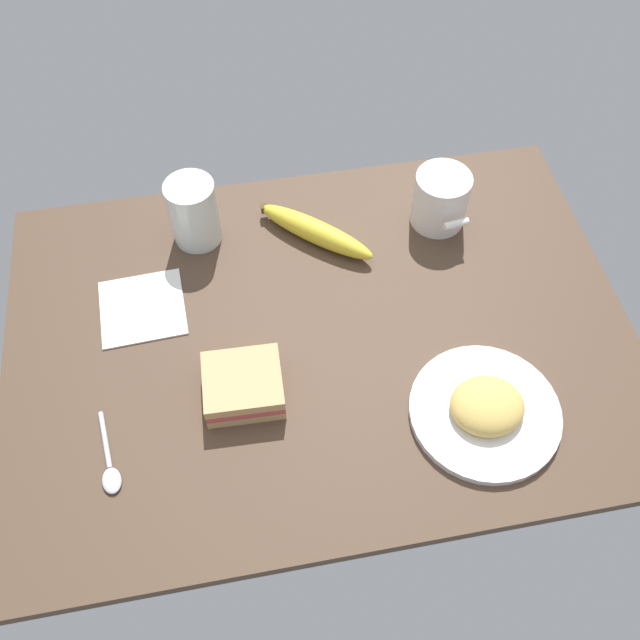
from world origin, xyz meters
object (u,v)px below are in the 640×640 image
(paper_napkin, at_px, (142,308))
(plate_of_food, at_px, (486,409))
(coffee_mug_black, at_px, (440,199))
(sandwich_main, at_px, (243,385))
(banana, at_px, (316,231))
(spoon, at_px, (109,465))
(glass_of_milk, at_px, (194,215))

(paper_napkin, bearing_deg, plate_of_food, 149.90)
(coffee_mug_black, xyz_separation_m, paper_napkin, (0.48, 0.09, -0.05))
(plate_of_food, xyz_separation_m, sandwich_main, (0.31, -0.09, 0.01))
(plate_of_food, bearing_deg, coffee_mug_black, -95.40)
(banana, bearing_deg, sandwich_main, 60.55)
(sandwich_main, bearing_deg, coffee_mug_black, -142.81)
(coffee_mug_black, height_order, spoon, coffee_mug_black)
(glass_of_milk, bearing_deg, banana, 167.62)
(sandwich_main, bearing_deg, glass_of_milk, -82.63)
(spoon, relative_size, paper_napkin, 0.97)
(plate_of_food, height_order, banana, plate_of_food)
(plate_of_food, xyz_separation_m, spoon, (0.49, -0.01, -0.01))
(plate_of_food, height_order, coffee_mug_black, coffee_mug_black)
(sandwich_main, distance_m, banana, 0.29)
(coffee_mug_black, distance_m, paper_napkin, 0.49)
(glass_of_milk, xyz_separation_m, spoon, (0.14, 0.37, -0.04))
(banana, relative_size, paper_napkin, 1.45)
(coffee_mug_black, bearing_deg, spoon, 32.52)
(sandwich_main, bearing_deg, paper_napkin, -51.90)
(glass_of_milk, height_order, banana, glass_of_milk)
(plate_of_food, bearing_deg, spoon, -1.68)
(plate_of_food, distance_m, paper_napkin, 0.51)
(plate_of_food, relative_size, sandwich_main, 1.87)
(sandwich_main, relative_size, glass_of_milk, 0.98)
(glass_of_milk, bearing_deg, paper_napkin, 53.45)
(coffee_mug_black, height_order, glass_of_milk, glass_of_milk)
(plate_of_food, bearing_deg, glass_of_milk, -47.66)
(coffee_mug_black, height_order, sandwich_main, coffee_mug_black)
(sandwich_main, xyz_separation_m, glass_of_milk, (0.04, -0.30, 0.03))
(coffee_mug_black, bearing_deg, banana, 1.85)
(glass_of_milk, xyz_separation_m, banana, (-0.18, 0.04, -0.03))
(banana, relative_size, spoon, 1.49)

